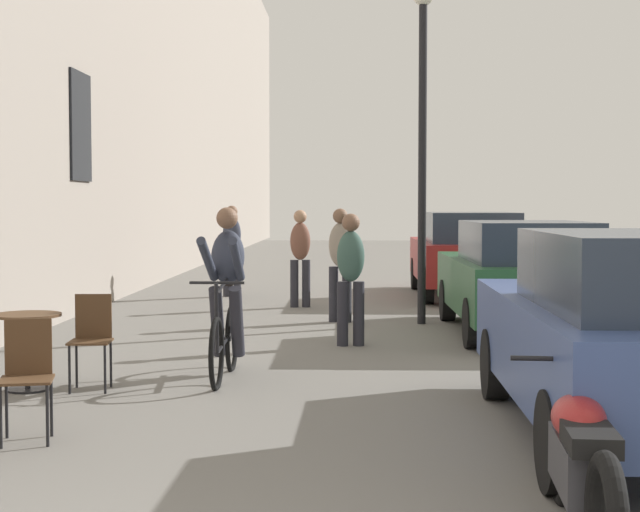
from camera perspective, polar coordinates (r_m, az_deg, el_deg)
cafe_chair_mid_toward_wall at (r=7.59m, az=-16.64°, el=-6.39°), size 0.45×0.45×0.89m
cafe_table_far at (r=9.59m, az=-16.65°, el=-4.41°), size 0.64×0.64×0.72m
cafe_chair_far_toward_street at (r=9.49m, az=-13.11°, el=-4.46°), size 0.41×0.41×0.89m
cyclist_on_bicycle at (r=9.91m, az=-5.48°, el=-2.38°), size 0.52×1.76×1.74m
pedestrian_near at (r=12.03m, az=1.79°, el=-0.91°), size 0.37×0.29×1.63m
pedestrian_mid at (r=14.45m, az=1.18°, el=-0.13°), size 0.38×0.30×1.68m
pedestrian_far at (r=16.53m, az=-1.16°, el=0.20°), size 0.37×0.28×1.64m
pedestrian_furthest at (r=18.54m, az=-5.14°, el=0.62°), size 0.36×0.27×1.71m
street_lamp at (r=14.36m, az=5.98°, el=8.48°), size 0.32×0.32×4.90m
parked_car_nearest at (r=7.52m, az=17.98°, el=-4.29°), size 1.89×4.38×1.55m
parked_car_second at (r=13.34m, az=11.57°, el=-1.13°), size 1.85×4.29×1.52m
parked_car_third at (r=18.58m, az=8.54°, el=0.17°), size 1.90×4.47×1.59m
parked_motorcycle at (r=5.33m, az=14.94°, el=-11.62°), size 0.62×2.15×0.92m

